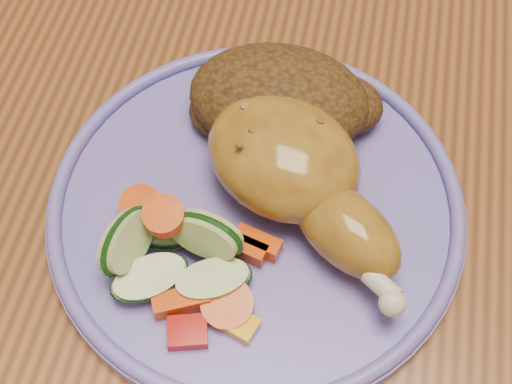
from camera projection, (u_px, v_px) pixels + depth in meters
The scene contains 6 objects.
dining_table at pixel (393, 191), 0.59m from camera, with size 0.90×1.40×0.75m.
plate at pixel (256, 208), 0.48m from camera, with size 0.28×0.28×0.01m, color #6359B4.
plate_rim at pixel (256, 200), 0.47m from camera, with size 0.28×0.28×0.01m, color #6359B4.
chicken_leg at pixel (298, 174), 0.46m from camera, with size 0.16×0.16×0.06m.
rice_pilaf at pixel (283, 101), 0.50m from camera, with size 0.14×0.09×0.06m.
vegetable_pile at pixel (177, 255), 0.44m from camera, with size 0.12×0.11×0.05m.
Camera 1 is at (-0.05, -0.33, 1.17)m, focal length 50.00 mm.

